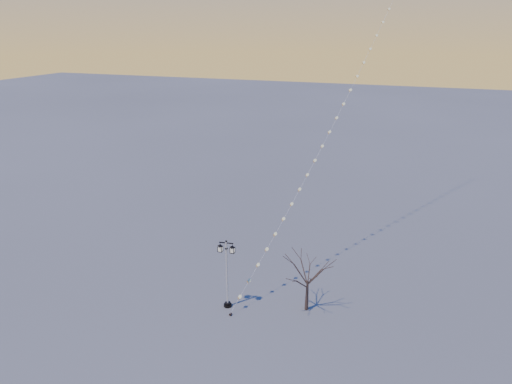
% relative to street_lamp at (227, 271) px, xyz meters
% --- Properties ---
extents(ground, '(300.00, 300.00, 0.00)m').
position_rel_street_lamp_xyz_m(ground, '(0.55, -0.14, -3.12)').
color(ground, '#595A5A').
rests_on(ground, ground).
extents(street_lamp, '(1.43, 0.63, 5.64)m').
position_rel_street_lamp_xyz_m(street_lamp, '(0.00, 0.00, 0.00)').
color(street_lamp, black).
rests_on(street_lamp, ground).
extents(bare_tree, '(2.75, 2.75, 4.56)m').
position_rel_street_lamp_xyz_m(bare_tree, '(5.82, 1.66, 0.04)').
color(bare_tree, '#372820').
rests_on(bare_tree, ground).
extents(kite_train, '(11.27, 30.39, 31.92)m').
position_rel_street_lamp_xyz_m(kite_train, '(6.00, 13.86, 12.73)').
color(kite_train, black).
rests_on(kite_train, ground).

